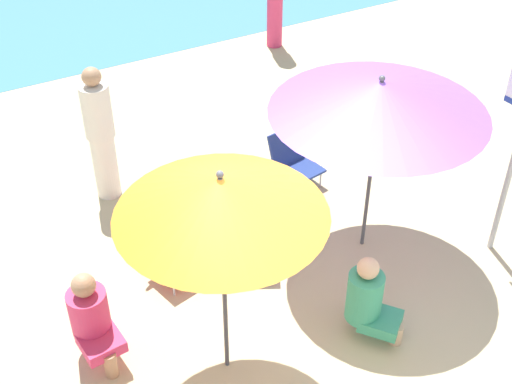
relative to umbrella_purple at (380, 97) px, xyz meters
name	(u,v)px	position (x,y,z in m)	size (l,w,h in m)	color
ground_plane	(307,355)	(-1.34, -1.02, -1.82)	(40.00, 40.00, 0.00)	#CCB789
umbrella_purple	(380,97)	(0.00, 0.00, 0.00)	(2.11, 2.11, 2.04)	#4C4C51
umbrella_orange	(221,197)	(-2.03, -0.77, 0.09)	(1.66, 1.66, 2.15)	#4C4C51
beach_chair_a	(253,238)	(-1.18, 0.31, -1.49)	(0.64, 0.65, 0.64)	navy
beach_chair_b	(293,159)	(-0.08, 1.35, -1.50)	(0.58, 0.61, 0.65)	navy
beach_chair_c	(242,199)	(-0.96, 0.98, -1.53)	(0.72, 0.71, 0.56)	red
beach_chair_e	(171,249)	(-1.98, 0.59, -1.52)	(0.63, 0.66, 0.60)	red
person_b	(369,300)	(-0.72, -1.05, -1.37)	(0.52, 0.55, 0.92)	#389970
person_c	(92,317)	(-3.01, -0.09, -1.34)	(0.39, 0.57, 0.94)	#DB3866
person_d	(101,134)	(-2.12, 2.17, -0.98)	(0.33, 0.33, 1.66)	silver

